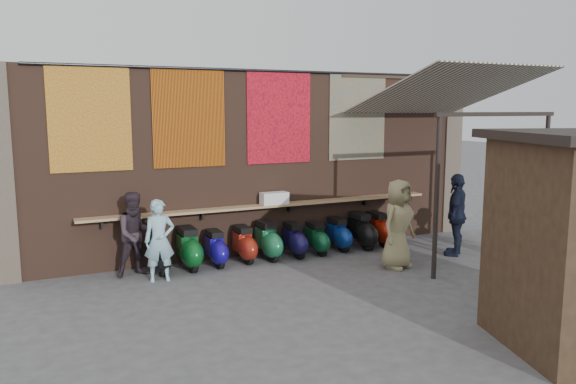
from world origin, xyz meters
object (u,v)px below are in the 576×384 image
object	(u,v)px
shelf_box	(274,198)
scooter_stool_9	(379,229)
scooter_stool_1	(189,249)
scooter_stool_6	(317,239)
scooter_stool_2	(216,249)
shopper_tan	(398,224)
scooter_stool_7	(338,234)
scooter_stool_8	(361,231)
shopper_navy	(457,215)
scooter_stool_0	(159,254)
diner_left	(159,240)
scooter_stool_4	(268,241)
scooter_stool_3	(244,244)
diner_right	(136,234)
shopper_grey	(528,223)
scooter_stool_5	(294,240)

from	to	relation	value
shelf_box	scooter_stool_9	world-z (taller)	shelf_box
scooter_stool_1	scooter_stool_6	world-z (taller)	scooter_stool_1
shelf_box	scooter_stool_2	xyz separation A→B (m)	(-1.44, -0.30, -0.89)
scooter_stool_6	shopper_tan	bearing A→B (deg)	-60.01
shelf_box	scooter_stool_7	bearing A→B (deg)	-9.97
scooter_stool_8	shopper_navy	distance (m)	2.14
scooter_stool_0	diner_left	size ratio (longest dim) A/B	0.51
shelf_box	scooter_stool_4	distance (m)	0.95
scooter_stool_3	scooter_stool_8	size ratio (longest dim) A/B	0.92
scooter_stool_4	scooter_stool_0	bearing A→B (deg)	-179.76
diner_right	shopper_tan	distance (m)	5.13
shopper_grey	shelf_box	bearing A→B (deg)	-11.48
scooter_stool_0	scooter_stool_9	bearing A→B (deg)	0.63
scooter_stool_0	shopper_navy	distance (m)	6.36
scooter_stool_4	shopper_navy	xyz separation A→B (m)	(3.87, -1.42, 0.50)
scooter_stool_0	shopper_tan	size ratio (longest dim) A/B	0.44
shelf_box	scooter_stool_8	size ratio (longest dim) A/B	0.70
scooter_stool_8	shopper_grey	bearing A→B (deg)	-43.72
scooter_stool_6	diner_right	size ratio (longest dim) A/B	0.45
diner_left	shopper_navy	world-z (taller)	shopper_navy
scooter_stool_8	shopper_tan	bearing A→B (deg)	-97.41
scooter_stool_4	shopper_grey	world-z (taller)	shopper_grey
shopper_navy	shopper_grey	distance (m)	1.44
scooter_stool_2	scooter_stool_9	xyz separation A→B (m)	(4.01, 0.04, 0.02)
diner_right	diner_left	bearing A→B (deg)	-63.66
scooter_stool_8	shopper_tan	xyz separation A→B (m)	(-0.22, -1.67, 0.49)
scooter_stool_2	scooter_stool_3	xyz separation A→B (m)	(0.63, 0.04, 0.01)
shopper_navy	shopper_grey	world-z (taller)	shopper_navy
scooter_stool_5	scooter_stool_2	bearing A→B (deg)	179.11
scooter_stool_9	shopper_tan	bearing A→B (deg)	-113.19
scooter_stool_3	scooter_stool_7	xyz separation A→B (m)	(2.28, 0.00, -0.01)
shelf_box	scooter_stool_2	world-z (taller)	shelf_box
scooter_stool_1	scooter_stool_6	size ratio (longest dim) A/B	1.21
scooter_stool_3	scooter_stool_7	bearing A→B (deg)	0.08
shopper_grey	scooter_stool_9	bearing A→B (deg)	-31.61
scooter_stool_0	diner_left	bearing A→B (deg)	-100.53
scooter_stool_3	shopper_navy	world-z (taller)	shopper_navy
scooter_stool_4	scooter_stool_9	world-z (taller)	scooter_stool_4
scooter_stool_4	scooter_stool_6	distance (m)	1.15
scooter_stool_7	scooter_stool_9	xyz separation A→B (m)	(1.09, -0.00, 0.02)
scooter_stool_0	scooter_stool_1	bearing A→B (deg)	2.03
scooter_stool_6	scooter_stool_8	distance (m)	1.17
scooter_stool_0	diner_left	world-z (taller)	diner_left
scooter_stool_2	scooter_stool_9	bearing A→B (deg)	0.64
scooter_stool_1	diner_right	xyz separation A→B (m)	(-1.02, -0.01, 0.40)
scooter_stool_4	diner_right	distance (m)	2.76
shopper_navy	scooter_stool_0	bearing A→B (deg)	-51.13
scooter_stool_0	scooter_stool_6	xyz separation A→B (m)	(3.46, -0.03, -0.03)
scooter_stool_0	scooter_stool_5	size ratio (longest dim) A/B	1.02
shelf_box	scooter_stool_1	xyz separation A→B (m)	(-2.00, -0.29, -0.84)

